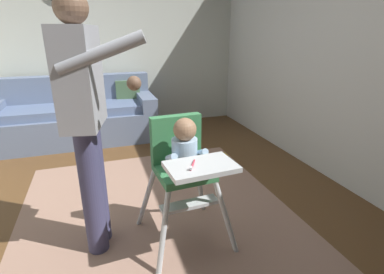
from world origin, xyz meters
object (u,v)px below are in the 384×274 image
object	(u,v)px
couch	(77,117)
high_chair	(184,158)
toy_ball	(222,159)
adult_standing	(86,117)

from	to	relation	value
couch	high_chair	distance (m)	2.63
high_chair	toy_ball	size ratio (longest dim) A/B	5.72
adult_standing	toy_ball	world-z (taller)	adult_standing
couch	toy_ball	distance (m)	2.13
couch	high_chair	size ratio (longest dim) A/B	2.26
couch	adult_standing	bearing A→B (deg)	4.98
high_chair	toy_ball	xyz separation A→B (m)	(0.76, 1.05, -0.55)
couch	adult_standing	xyz separation A→B (m)	(0.21, -2.36, 0.61)
high_chair	adult_standing	size ratio (longest dim) A/B	0.56
couch	toy_ball	size ratio (longest dim) A/B	12.94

